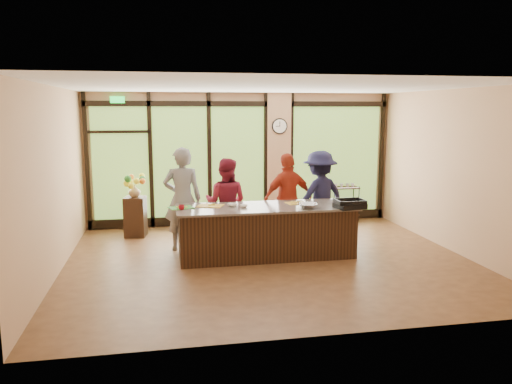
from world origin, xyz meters
name	(u,v)px	position (x,y,z in m)	size (l,w,h in m)	color
floor	(269,261)	(0.00, 0.00, 0.00)	(7.00, 7.00, 0.00)	#4E301B
ceiling	(270,87)	(0.00, 0.00, 3.00)	(7.00, 7.00, 0.00)	white
back_wall	(242,159)	(0.00, 3.00, 1.50)	(7.00, 7.00, 0.00)	tan
left_wall	(54,182)	(-3.50, 0.00, 1.50)	(6.00, 6.00, 0.00)	tan
right_wall	(456,171)	(3.50, 0.00, 1.50)	(6.00, 6.00, 0.00)	tan
window_wall	(249,164)	(0.16, 2.95, 1.39)	(6.90, 0.12, 3.00)	tan
island_base	(266,232)	(0.00, 0.30, 0.44)	(3.10, 1.00, 0.88)	black
countertop	(266,207)	(0.00, 0.30, 0.90)	(3.20, 1.10, 0.04)	#70665C
wall_clock	(280,126)	(0.85, 2.87, 2.25)	(0.36, 0.04, 0.36)	black
cook_left	(182,199)	(-1.45, 1.00, 0.97)	(0.71, 0.47, 1.95)	slate
cook_midleft	(226,203)	(-0.62, 1.09, 0.86)	(0.83, 0.65, 1.72)	maroon
cook_midright	(288,199)	(0.59, 1.01, 0.90)	(1.05, 0.44, 1.80)	#9E2C18
cook_right	(320,196)	(1.27, 1.15, 0.91)	(1.18, 0.68, 1.82)	#171632
roasting_pan	(350,206)	(1.40, -0.16, 0.96)	(0.49, 0.38, 0.09)	black
mixing_bowl	(308,206)	(0.68, 0.00, 0.96)	(0.33, 0.33, 0.08)	silver
cutting_board_left	(181,208)	(-1.50, 0.41, 0.93)	(0.42, 0.31, 0.01)	#378630
cutting_board_center	(210,206)	(-0.98, 0.49, 0.93)	(0.44, 0.33, 0.01)	gold
cutting_board_right	(296,203)	(0.61, 0.46, 0.93)	(0.37, 0.28, 0.01)	gold
prep_bowl_near	(232,205)	(-0.60, 0.38, 0.95)	(0.17, 0.17, 0.05)	white
prep_bowl_mid	(244,206)	(-0.41, 0.27, 0.94)	(0.14, 0.14, 0.04)	white
prep_bowl_far	(300,201)	(0.70, 0.58, 0.93)	(0.12, 0.12, 0.03)	white
red_ramekin	(181,207)	(-1.50, 0.25, 0.96)	(0.10, 0.10, 0.08)	maroon
flower_stand	(136,217)	(-2.38, 2.20, 0.42)	(0.42, 0.42, 0.83)	black
flower_vase	(134,191)	(-2.38, 2.20, 0.96)	(0.25, 0.25, 0.26)	#91744F
bar_cart	(344,199)	(2.40, 2.75, 0.55)	(0.68, 0.41, 0.91)	black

